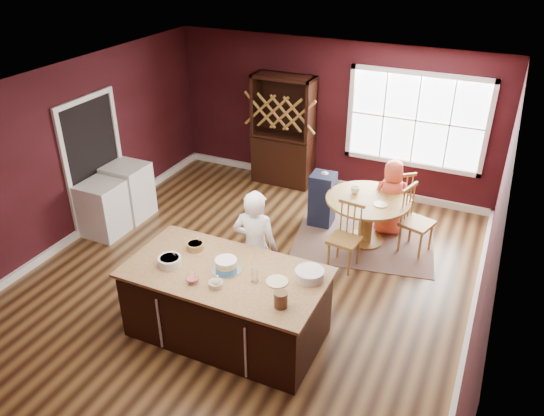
{
  "coord_description": "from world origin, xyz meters",
  "views": [
    {
      "loc": [
        2.86,
        -5.26,
        4.47
      ],
      "look_at": [
        0.24,
        0.42,
        1.05
      ],
      "focal_mm": 35.0,
      "sensor_mm": 36.0,
      "label": 1
    }
  ],
  "objects_px": {
    "layer_cake": "(226,265)",
    "chair_east": "(418,220)",
    "high_chair": "(322,198)",
    "dining_table": "(367,211)",
    "dryer": "(129,191)",
    "kitchen_island": "(227,304)",
    "toddler": "(329,177)",
    "washer": "(103,209)",
    "baker": "(255,248)",
    "chair_north": "(397,196)",
    "chair_south": "(345,237)",
    "seated_woman": "(391,197)",
    "hutch": "(283,131)"
  },
  "relations": [
    {
      "from": "layer_cake",
      "to": "chair_east",
      "type": "bearing_deg",
      "value": 58.79
    },
    {
      "from": "chair_east",
      "to": "high_chair",
      "type": "height_order",
      "value": "chair_east"
    },
    {
      "from": "dining_table",
      "to": "dryer",
      "type": "distance_m",
      "value": 3.95
    },
    {
      "from": "kitchen_island",
      "to": "high_chair",
      "type": "bearing_deg",
      "value": 87.79
    },
    {
      "from": "toddler",
      "to": "washer",
      "type": "distance_m",
      "value": 3.64
    },
    {
      "from": "baker",
      "to": "layer_cake",
      "type": "bearing_deg",
      "value": 80.73
    },
    {
      "from": "washer",
      "to": "chair_east",
      "type": "bearing_deg",
      "value": 18.69
    },
    {
      "from": "baker",
      "to": "chair_east",
      "type": "height_order",
      "value": "baker"
    },
    {
      "from": "dining_table",
      "to": "chair_north",
      "type": "height_order",
      "value": "chair_north"
    },
    {
      "from": "layer_cake",
      "to": "washer",
      "type": "xyz_separation_m",
      "value": [
        -2.93,
        1.22,
        -0.55
      ]
    },
    {
      "from": "chair_south",
      "to": "seated_woman",
      "type": "xyz_separation_m",
      "value": [
        0.35,
        1.25,
        0.12
      ]
    },
    {
      "from": "chair_south",
      "to": "high_chair",
      "type": "bearing_deg",
      "value": 131.01
    },
    {
      "from": "seated_woman",
      "to": "chair_east",
      "type": "bearing_deg",
      "value": 124.8
    },
    {
      "from": "layer_cake",
      "to": "seated_woman",
      "type": "distance_m",
      "value": 3.4
    },
    {
      "from": "kitchen_island",
      "to": "washer",
      "type": "xyz_separation_m",
      "value": [
        -2.93,
        1.25,
        0.0
      ]
    },
    {
      "from": "dining_table",
      "to": "layer_cake",
      "type": "height_order",
      "value": "layer_cake"
    },
    {
      "from": "kitchen_island",
      "to": "seated_woman",
      "type": "xyz_separation_m",
      "value": [
        1.19,
        3.19,
        0.18
      ]
    },
    {
      "from": "layer_cake",
      "to": "chair_south",
      "type": "relative_size",
      "value": 0.36
    },
    {
      "from": "chair_east",
      "to": "seated_woman",
      "type": "height_order",
      "value": "seated_woman"
    },
    {
      "from": "dining_table",
      "to": "toddler",
      "type": "relative_size",
      "value": 4.93
    },
    {
      "from": "baker",
      "to": "washer",
      "type": "height_order",
      "value": "baker"
    },
    {
      "from": "hutch",
      "to": "baker",
      "type": "bearing_deg",
      "value": -71.86
    },
    {
      "from": "layer_cake",
      "to": "toddler",
      "type": "relative_size",
      "value": 1.38
    },
    {
      "from": "chair_south",
      "to": "hutch",
      "type": "bearing_deg",
      "value": 137.69
    },
    {
      "from": "seated_woman",
      "to": "dryer",
      "type": "bearing_deg",
      "value": -0.24
    },
    {
      "from": "baker",
      "to": "dining_table",
      "type": "bearing_deg",
      "value": -121.92
    },
    {
      "from": "chair_south",
      "to": "dryer",
      "type": "relative_size",
      "value": 1.08
    },
    {
      "from": "chair_north",
      "to": "seated_woman",
      "type": "xyz_separation_m",
      "value": [
        -0.02,
        -0.38,
        0.14
      ]
    },
    {
      "from": "chair_east",
      "to": "dryer",
      "type": "bearing_deg",
      "value": 117.73
    },
    {
      "from": "chair_east",
      "to": "dryer",
      "type": "distance_m",
      "value": 4.71
    },
    {
      "from": "seated_woman",
      "to": "chair_north",
      "type": "bearing_deg",
      "value": -111.2
    },
    {
      "from": "high_chair",
      "to": "washer",
      "type": "relative_size",
      "value": 1.06
    },
    {
      "from": "kitchen_island",
      "to": "chair_south",
      "type": "height_order",
      "value": "chair_south"
    },
    {
      "from": "dining_table",
      "to": "baker",
      "type": "distance_m",
      "value": 2.23
    },
    {
      "from": "toddler",
      "to": "washer",
      "type": "bearing_deg",
      "value": -149.04
    },
    {
      "from": "high_chair",
      "to": "chair_south",
      "type": "bearing_deg",
      "value": -58.73
    },
    {
      "from": "baker",
      "to": "high_chair",
      "type": "relative_size",
      "value": 1.73
    },
    {
      "from": "chair_east",
      "to": "high_chair",
      "type": "distance_m",
      "value": 1.59
    },
    {
      "from": "layer_cake",
      "to": "dryer",
      "type": "bearing_deg",
      "value": 147.58
    },
    {
      "from": "high_chair",
      "to": "washer",
      "type": "height_order",
      "value": "high_chair"
    },
    {
      "from": "kitchen_island",
      "to": "chair_east",
      "type": "bearing_deg",
      "value": 58.96
    },
    {
      "from": "dining_table",
      "to": "chair_north",
      "type": "distance_m",
      "value": 0.86
    },
    {
      "from": "chair_east",
      "to": "high_chair",
      "type": "bearing_deg",
      "value": 99.45
    },
    {
      "from": "seated_woman",
      "to": "dryer",
      "type": "distance_m",
      "value": 4.32
    },
    {
      "from": "kitchen_island",
      "to": "toddler",
      "type": "xyz_separation_m",
      "value": [
        0.18,
        3.11,
        0.37
      ]
    },
    {
      "from": "dryer",
      "to": "chair_south",
      "type": "bearing_deg",
      "value": 0.89
    },
    {
      "from": "baker",
      "to": "toddler",
      "type": "relative_size",
      "value": 6.21
    },
    {
      "from": "hutch",
      "to": "washer",
      "type": "distance_m",
      "value": 3.51
    },
    {
      "from": "chair_east",
      "to": "hutch",
      "type": "distance_m",
      "value": 3.16
    },
    {
      "from": "baker",
      "to": "high_chair",
      "type": "distance_m",
      "value": 2.29
    }
  ]
}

